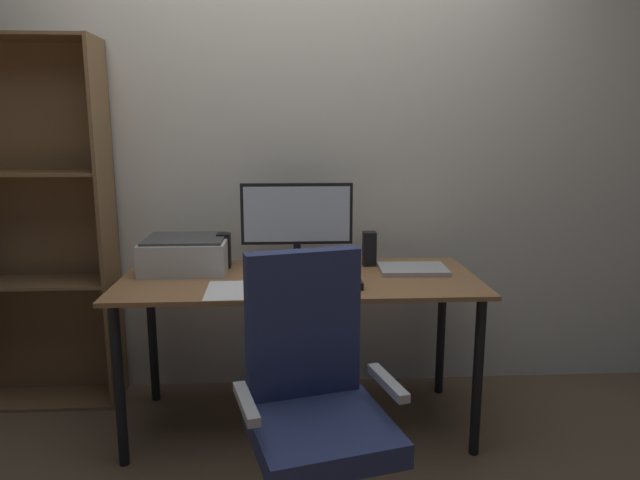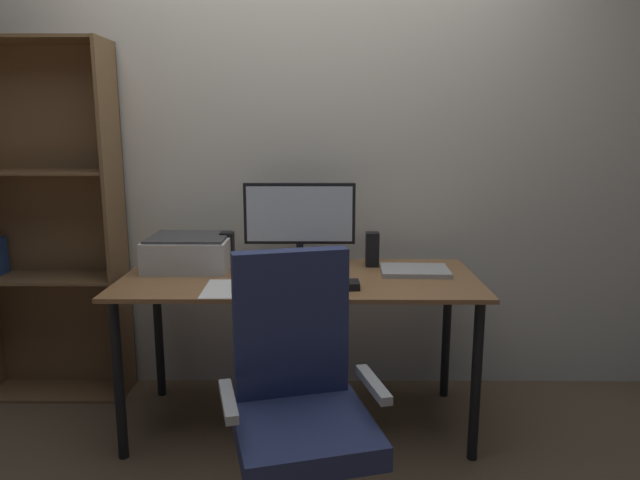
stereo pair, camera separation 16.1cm
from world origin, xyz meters
TOP-DOWN VIEW (x-y plane):
  - ground_plane at (0.00, 0.00)m, footprint 12.00×12.00m
  - back_wall at (0.00, 0.53)m, footprint 6.40×0.10m
  - desk at (0.00, 0.00)m, footprint 1.64×0.72m
  - monitor at (-0.01, 0.22)m, footprint 0.55×0.20m
  - keyboard at (0.00, -0.21)m, footprint 0.29×0.12m
  - mouse at (0.24, -0.20)m, footprint 0.06×0.10m
  - coffee_mug at (0.06, 0.05)m, footprint 0.10×0.08m
  - laptop at (0.55, 0.07)m, footprint 0.33×0.24m
  - speaker_left at (-0.37, 0.21)m, footprint 0.06×0.07m
  - speaker_right at (0.35, 0.21)m, footprint 0.06×0.07m
  - printer at (-0.54, 0.16)m, footprint 0.40×0.34m
  - paper_sheet at (-0.29, -0.21)m, footprint 0.22×0.30m
  - office_chair at (0.03, -0.80)m, footprint 0.57×0.56m
  - bookshelf at (-1.34, 0.36)m, footprint 0.75×0.28m

SIDE VIEW (x-z plane):
  - ground_plane at x=0.00m, z-range 0.00..0.00m
  - office_chair at x=0.03m, z-range -0.05..0.96m
  - desk at x=0.00m, z-range 0.29..1.03m
  - paper_sheet at x=-0.29m, z-range 0.74..0.74m
  - keyboard at x=0.00m, z-range 0.74..0.76m
  - laptop at x=0.55m, z-range 0.74..0.76m
  - mouse at x=0.24m, z-range 0.74..0.77m
  - coffee_mug at x=0.06m, z-range 0.74..0.85m
  - printer at x=-0.54m, z-range 0.74..0.90m
  - speaker_left at x=-0.37m, z-range 0.74..0.91m
  - speaker_right at x=0.35m, z-range 0.74..0.91m
  - bookshelf at x=-1.34m, z-range -0.01..1.84m
  - monitor at x=-0.01m, z-range 0.77..1.18m
  - back_wall at x=0.00m, z-range 0.00..2.60m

